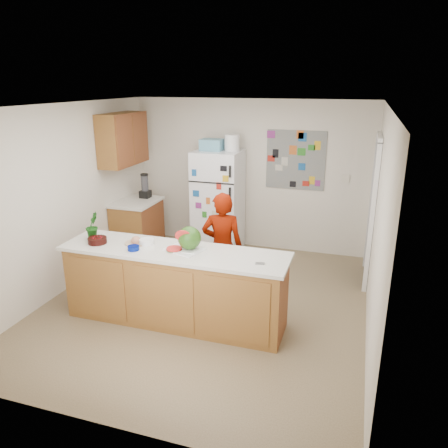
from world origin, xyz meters
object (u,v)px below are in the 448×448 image
(person, at_px, (222,247))
(cherry_bowl, at_px, (97,240))
(refrigerator, at_px, (218,202))
(watermelon, at_px, (189,238))

(person, relative_size, cherry_bowl, 6.51)
(refrigerator, distance_m, person, 1.76)
(watermelon, distance_m, cherry_bowl, 1.15)
(refrigerator, xyz_separation_m, person, (0.60, -1.65, -0.12))
(person, height_order, cherry_bowl, person)
(refrigerator, relative_size, watermelon, 6.35)
(person, distance_m, cherry_bowl, 1.55)
(person, relative_size, watermelon, 5.42)
(person, distance_m, watermelon, 0.78)
(refrigerator, xyz_separation_m, cherry_bowl, (-0.70, -2.46, 0.11))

